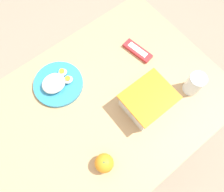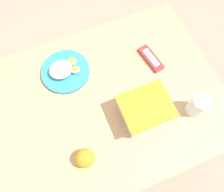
# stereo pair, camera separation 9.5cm
# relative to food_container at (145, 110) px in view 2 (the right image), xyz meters

# --- Properties ---
(ground_plane) EXTENTS (10.00, 10.00, 0.00)m
(ground_plane) POSITION_rel_food_container_xyz_m (0.18, -0.12, -0.77)
(ground_plane) COLOR gray
(table) EXTENTS (1.15, 0.79, 0.73)m
(table) POSITION_rel_food_container_xyz_m (0.18, -0.12, -0.13)
(table) COLOR tan
(table) RESTS_ON ground_plane
(food_container) EXTENTS (0.20, 0.17, 0.10)m
(food_container) POSITION_rel_food_container_xyz_m (0.00, 0.00, 0.00)
(food_container) COLOR white
(food_container) RESTS_ON table
(orange_fruit) EXTENTS (0.07, 0.07, 0.07)m
(orange_fruit) POSITION_rel_food_container_xyz_m (0.30, 0.08, -0.01)
(orange_fruit) COLOR orange
(orange_fruit) RESTS_ON table
(rice_plate) EXTENTS (0.22, 0.22, 0.06)m
(rice_plate) POSITION_rel_food_container_xyz_m (0.25, -0.32, -0.03)
(rice_plate) COLOR teal
(rice_plate) RESTS_ON table
(candy_bar) EXTENTS (0.07, 0.16, 0.02)m
(candy_bar) POSITION_rel_food_container_xyz_m (-0.15, -0.23, -0.04)
(candy_bar) COLOR #B7282D
(candy_bar) RESTS_ON table
(drinking_glass) EXTENTS (0.07, 0.07, 0.11)m
(drinking_glass) POSITION_rel_food_container_xyz_m (-0.21, 0.07, 0.01)
(drinking_glass) COLOR silver
(drinking_glass) RESTS_ON table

